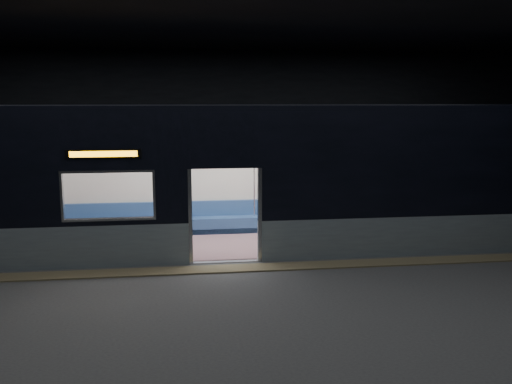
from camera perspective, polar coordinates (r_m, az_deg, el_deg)
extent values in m
cube|color=#47494C|center=(10.81, -2.78, -9.06)|extent=(24.00, 14.00, 0.01)
cube|color=black|center=(10.35, -3.02, 18.08)|extent=(24.00, 14.00, 0.04)
cube|color=black|center=(17.23, -4.76, 6.43)|extent=(24.00, 0.04, 5.00)
cube|color=black|center=(3.46, 6.42, -6.57)|extent=(24.00, 0.04, 5.00)
cube|color=#8C7F59|center=(11.32, -3.01, -8.08)|extent=(22.80, 0.50, 0.03)
cube|color=#8CA0A7|center=(12.96, 18.75, -4.30)|extent=(8.30, 0.12, 0.90)
cube|color=black|center=(12.68, 19.14, 2.74)|extent=(8.30, 0.12, 2.30)
cube|color=black|center=(11.32, -3.33, 5.41)|extent=(1.40, 0.12, 1.15)
cube|color=#B7BABC|center=(11.53, -6.93, -2.62)|extent=(0.08, 0.14, 2.05)
cube|color=#B7BABC|center=(11.63, 0.39, -2.43)|extent=(0.08, 0.14, 2.05)
cube|color=black|center=(11.35, -15.75, 3.88)|extent=(1.50, 0.04, 0.18)
cube|color=#FFA10B|center=(11.35, -15.75, 3.88)|extent=(1.34, 0.03, 0.12)
cube|color=silver|center=(14.29, -4.13, 2.15)|extent=(18.00, 0.12, 3.20)
cube|color=black|center=(12.73, -3.84, 8.80)|extent=(18.00, 3.00, 0.15)
cube|color=gray|center=(13.19, -3.68, -5.49)|extent=(17.76, 2.76, 0.04)
cube|color=silver|center=(12.78, -3.79, 4.65)|extent=(17.76, 2.76, 0.10)
cube|color=#31598F|center=(14.22, -3.99, -3.44)|extent=(11.00, 0.48, 0.41)
cube|color=#31598F|center=(14.32, -4.05, -1.69)|extent=(11.00, 0.10, 0.40)
cube|color=gray|center=(12.31, -18.94, -6.03)|extent=(4.40, 0.48, 0.41)
cube|color=gray|center=(12.73, 11.70, -5.18)|extent=(4.40, 0.48, 0.41)
cylinder|color=silver|center=(11.80, -7.98, -1.63)|extent=(0.04, 0.04, 2.26)
cylinder|color=silver|center=(14.02, -7.91, 0.17)|extent=(0.04, 0.04, 2.26)
cylinder|color=silver|center=(11.93, 1.18, -1.42)|extent=(0.04, 0.04, 2.26)
cylinder|color=silver|center=(14.13, -0.19, 0.33)|extent=(0.04, 0.04, 2.26)
cylinder|color=silver|center=(13.89, -4.06, 3.39)|extent=(11.00, 0.03, 0.03)
cube|color=black|center=(14.22, 4.53, -2.28)|extent=(0.16, 0.45, 0.15)
cube|color=black|center=(14.26, 5.33, -2.25)|extent=(0.16, 0.45, 0.15)
cylinder|color=black|center=(14.08, 4.69, -3.53)|extent=(0.11, 0.11, 0.43)
cylinder|color=black|center=(14.13, 5.49, -3.50)|extent=(0.11, 0.11, 0.43)
cube|color=pink|center=(14.42, 4.77, -2.04)|extent=(0.38, 0.21, 0.19)
cylinder|color=pink|center=(14.38, 4.77, -0.71)|extent=(0.40, 0.40, 0.50)
sphere|color=tan|center=(14.30, 4.80, 0.68)|extent=(0.20, 0.20, 0.20)
sphere|color=black|center=(14.33, 4.77, 0.85)|extent=(0.21, 0.21, 0.21)
cube|color=black|center=(14.15, 5.10, -1.76)|extent=(0.30, 0.27, 0.13)
cube|color=white|center=(15.29, 14.40, 1.77)|extent=(0.90, 0.03, 0.58)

